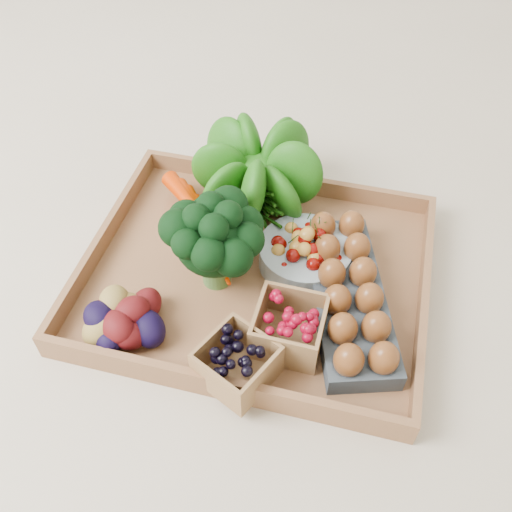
% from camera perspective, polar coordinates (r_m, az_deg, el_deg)
% --- Properties ---
extents(ground, '(4.00, 4.00, 0.00)m').
position_cam_1_polar(ground, '(0.95, 0.00, -2.38)').
color(ground, beige).
rests_on(ground, ground).
extents(tray, '(0.55, 0.45, 0.01)m').
position_cam_1_polar(tray, '(0.95, 0.00, -2.10)').
color(tray, '#8E5F3B').
rests_on(tray, ground).
extents(carrots, '(0.21, 0.15, 0.05)m').
position_cam_1_polar(carrots, '(1.00, -5.43, 3.51)').
color(carrots, red).
rests_on(carrots, tray).
extents(lettuce, '(0.16, 0.16, 0.16)m').
position_cam_1_polar(lettuce, '(1.02, 0.22, 9.03)').
color(lettuce, '#1C4E0C').
rests_on(lettuce, tray).
extents(broccoli, '(0.15, 0.15, 0.12)m').
position_cam_1_polar(broccoli, '(0.89, -4.10, 0.09)').
color(broccoli, black).
rests_on(broccoli, tray).
extents(cherry_bowl, '(0.15, 0.15, 0.04)m').
position_cam_1_polar(cherry_bowl, '(0.95, 4.92, 0.16)').
color(cherry_bowl, '#8C9EA5').
rests_on(cherry_bowl, tray).
extents(egg_carton, '(0.20, 0.33, 0.04)m').
position_cam_1_polar(egg_carton, '(0.90, 9.16, -4.20)').
color(egg_carton, '#3A424B').
rests_on(egg_carton, tray).
extents(potatoes, '(0.15, 0.15, 0.09)m').
position_cam_1_polar(potatoes, '(0.87, -13.85, -5.59)').
color(potatoes, '#450B0D').
rests_on(potatoes, tray).
extents(punnet_blackberry, '(0.12, 0.12, 0.06)m').
position_cam_1_polar(punnet_blackberry, '(0.81, -1.91, -10.67)').
color(punnet_blackberry, black).
rests_on(punnet_blackberry, tray).
extents(punnet_raspberry, '(0.10, 0.10, 0.07)m').
position_cam_1_polar(punnet_raspberry, '(0.84, 3.34, -7.09)').
color(punnet_raspberry, maroon).
rests_on(punnet_raspberry, tray).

